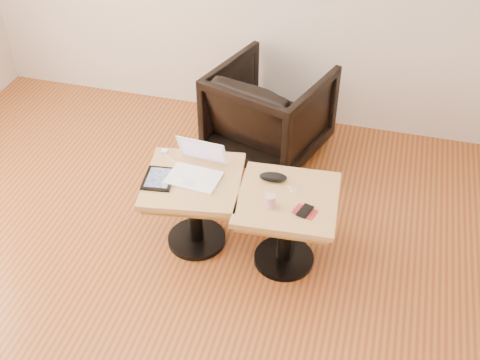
% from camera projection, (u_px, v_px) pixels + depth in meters
% --- Properties ---
extents(room_shell, '(4.52, 4.52, 2.71)m').
position_uv_depth(room_shell, '(122.00, 115.00, 2.70)').
color(room_shell, brown).
rests_on(room_shell, ground).
extents(side_table_left, '(0.67, 0.67, 0.53)m').
position_uv_depth(side_table_left, '(194.00, 195.00, 3.74)').
color(side_table_left, black).
rests_on(side_table_left, ground).
extents(side_table_right, '(0.62, 0.62, 0.53)m').
position_uv_depth(side_table_right, '(287.00, 214.00, 3.60)').
color(side_table_right, black).
rests_on(side_table_right, ground).
extents(laptop, '(0.34, 0.32, 0.21)m').
position_uv_depth(laptop, '(197.00, 169.00, 3.65)').
color(laptop, white).
rests_on(laptop, side_table_left).
extents(tablet, '(0.21, 0.25, 0.02)m').
position_uv_depth(tablet, '(159.00, 179.00, 3.64)').
color(tablet, black).
rests_on(tablet, side_table_left).
extents(charging_adapter, '(0.04, 0.04, 0.02)m').
position_uv_depth(charging_adapter, '(164.00, 152.00, 3.85)').
color(charging_adapter, white).
rests_on(charging_adapter, side_table_left).
extents(glasses_case, '(0.18, 0.09, 0.05)m').
position_uv_depth(glasses_case, '(273.00, 177.00, 3.62)').
color(glasses_case, black).
rests_on(glasses_case, side_table_right).
extents(striped_cup, '(0.07, 0.07, 0.08)m').
position_uv_depth(striped_cup, '(270.00, 201.00, 3.43)').
color(striped_cup, '#C34C60').
rests_on(striped_cup, side_table_right).
extents(earbuds_tangle, '(0.07, 0.05, 0.01)m').
position_uv_depth(earbuds_tangle, '(294.00, 190.00, 3.55)').
color(earbuds_tangle, white).
rests_on(earbuds_tangle, side_table_right).
extents(phone_on_sleeve, '(0.15, 0.13, 0.02)m').
position_uv_depth(phone_on_sleeve, '(305.00, 211.00, 3.41)').
color(phone_on_sleeve, maroon).
rests_on(phone_on_sleeve, side_table_right).
extents(armchair, '(0.98, 1.00, 0.72)m').
position_uv_depth(armchair, '(269.00, 112.00, 4.55)').
color(armchair, black).
rests_on(armchair, ground).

